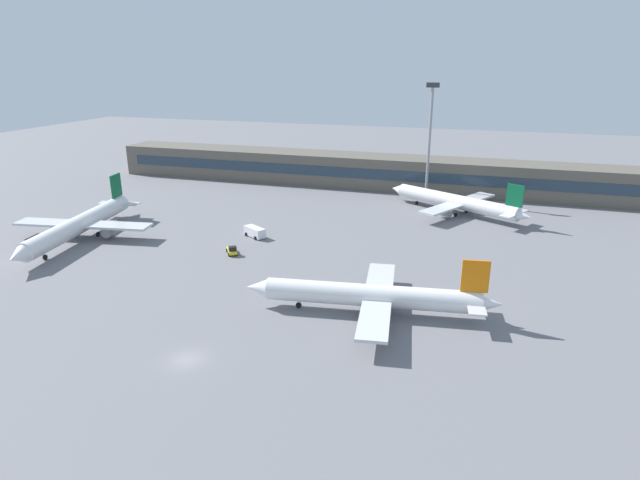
% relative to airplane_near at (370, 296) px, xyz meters
% --- Properties ---
extents(ground_plane, '(400.00, 400.00, 0.00)m').
position_rel_airplane_near_xyz_m(ground_plane, '(-18.80, 20.82, -2.79)').
color(ground_plane, slate).
extents(terminal_building, '(152.60, 12.13, 9.00)m').
position_rel_airplane_near_xyz_m(terminal_building, '(-18.80, 79.00, 1.71)').
color(terminal_building, '#5B564C').
rests_on(terminal_building, ground_plane).
extents(airplane_near, '(37.02, 26.01, 9.16)m').
position_rel_airplane_near_xyz_m(airplane_near, '(0.00, 0.00, 0.00)').
color(airplane_near, white).
rests_on(airplane_near, ground_plane).
extents(airplane_mid, '(28.95, 41.12, 10.19)m').
position_rel_airplane_near_xyz_m(airplane_mid, '(-63.72, 14.87, 0.31)').
color(airplane_mid, white).
rests_on(airplane_mid, ground_plane).
extents(airplane_far, '(34.71, 25.21, 9.43)m').
position_rel_airplane_near_xyz_m(airplane_far, '(7.87, 57.87, 0.08)').
color(airplane_far, white).
rests_on(airplane_far, ground_plane).
extents(baggage_tug_yellow, '(3.32, 3.80, 1.75)m').
position_rel_airplane_near_xyz_m(baggage_tug_yellow, '(-30.17, 16.26, -2.00)').
color(baggage_tug_yellow, yellow).
rests_on(baggage_tug_yellow, ground_plane).
extents(service_van_white, '(5.48, 4.41, 2.08)m').
position_rel_airplane_near_xyz_m(service_van_white, '(-30.29, 26.98, -1.68)').
color(service_van_white, white).
rests_on(service_van_white, ground_plane).
extents(floodlight_tower_west, '(3.20, 0.80, 29.55)m').
position_rel_airplane_near_xyz_m(floodlight_tower_west, '(-0.27, 70.10, 14.06)').
color(floodlight_tower_west, gray).
rests_on(floodlight_tower_west, ground_plane).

